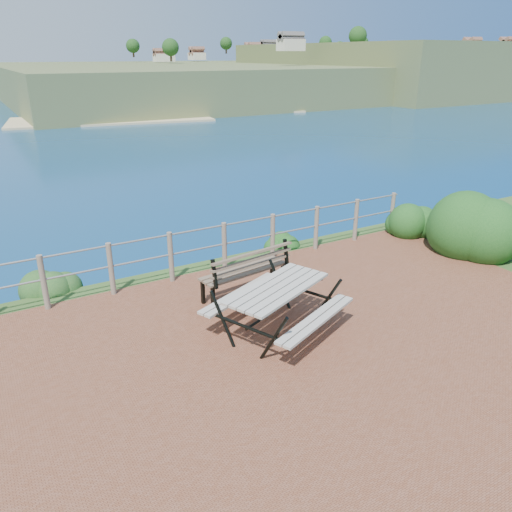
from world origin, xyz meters
The scene contains 9 objects.
ground centered at (0.00, 0.00, 0.00)m, with size 10.00×7.00×0.12m, color brown.
safety_railing centered at (0.00, 3.35, 0.57)m, with size 9.40×0.10×1.00m.
distant_bay centered at (173.07, 202.61, -1.52)m, with size 290.00×232.36×24.00m.
picnic_table centered at (-0.40, 0.71, 0.50)m, with size 1.99×1.49×0.78m.
park_bench centered at (-0.21, 2.12, 0.64)m, with size 1.76×0.66×0.97m.
shrub_right_front centered at (4.85, 1.58, 0.00)m, with size 1.62×1.62×2.30m, color #134016.
shrub_right_edge centered at (5.03, 3.13, 0.00)m, with size 0.97×0.97×1.39m, color #134016.
shrub_lip_west centered at (-3.20, 4.13, 0.00)m, with size 0.80×0.80×0.56m, color #1C4B20.
shrub_lip_east centered at (1.82, 4.06, 0.00)m, with size 0.66×0.66×0.35m, color #134016.
Camera 1 is at (-4.16, -5.14, 4.14)m, focal length 35.00 mm.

